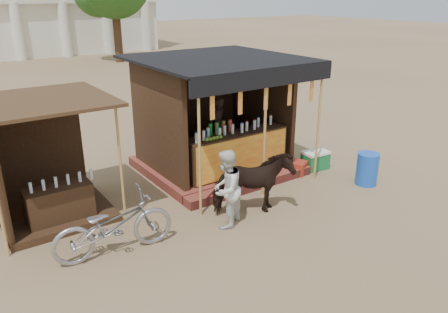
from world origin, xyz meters
TOP-DOWN VIEW (x-y plane):
  - ground at (0.00, 0.00)m, footprint 120.00×120.00m
  - main_stall at (1.01, 3.36)m, footprint 3.60×3.61m
  - secondary_stall at (-3.17, 3.24)m, footprint 2.40×2.40m
  - cow at (0.24, 0.97)m, footprint 1.67×1.11m
  - motorbike at (-2.52, 1.20)m, footprint 2.09×0.91m
  - bystander at (-0.43, 0.92)m, footprint 0.93×0.88m
  - blue_barrel at (3.34, 0.64)m, footprint 0.50×0.50m
  - red_crate at (2.47, 2.00)m, footprint 0.53×0.54m
  - cooler at (3.06, 1.99)m, footprint 0.68×0.50m

SIDE VIEW (x-z plane):
  - ground at x=0.00m, z-range 0.00..0.00m
  - red_crate at x=2.47m, z-range 0.00..0.31m
  - cooler at x=3.06m, z-range 0.00..0.46m
  - blue_barrel at x=3.34m, z-range 0.00..0.75m
  - motorbike at x=-2.52m, z-range 0.00..1.07m
  - cow at x=0.24m, z-range 0.00..1.30m
  - bystander at x=-0.43m, z-range 0.00..1.51m
  - secondary_stall at x=-3.17m, z-range -0.34..2.04m
  - main_stall at x=1.01m, z-range -0.37..2.41m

